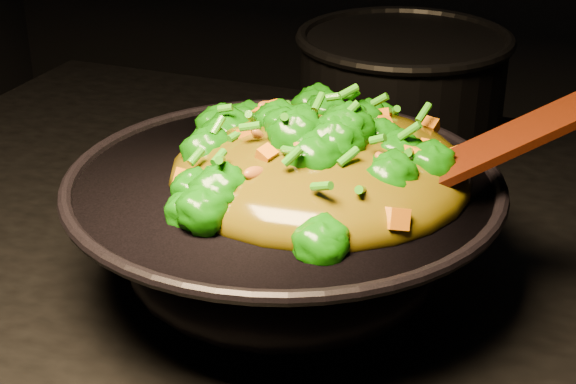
% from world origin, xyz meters
% --- Properties ---
extents(wok, '(0.45, 0.45, 0.10)m').
position_xyz_m(wok, '(-0.07, -0.02, 0.95)').
color(wok, black).
rests_on(wok, stovetop).
extents(stir_fry, '(0.30, 0.30, 0.09)m').
position_xyz_m(stir_fry, '(-0.04, -0.00, 1.04)').
color(stir_fry, '#115E06').
rests_on(stir_fry, wok).
extents(spatula, '(0.23, 0.17, 0.11)m').
position_xyz_m(spatula, '(0.10, 0.02, 1.04)').
color(spatula, '#3B1507').
rests_on(spatula, wok).
extents(back_pot, '(0.28, 0.28, 0.13)m').
position_xyz_m(back_pot, '(-0.05, 0.32, 0.97)').
color(back_pot, black).
rests_on(back_pot, stovetop).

